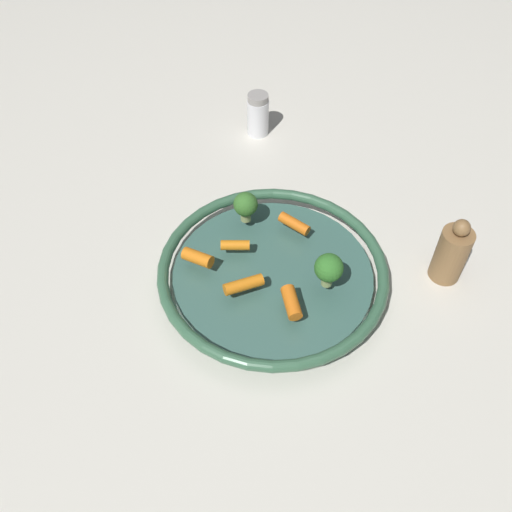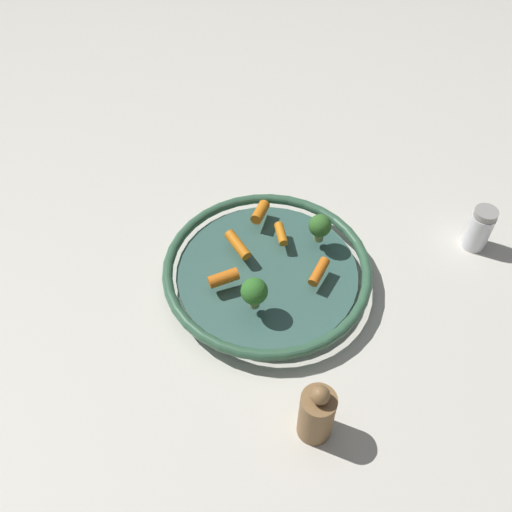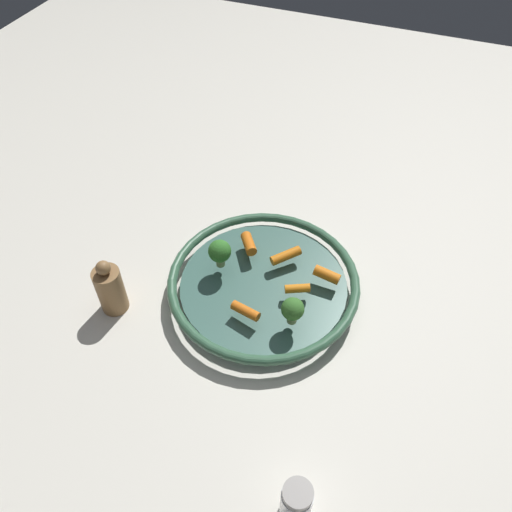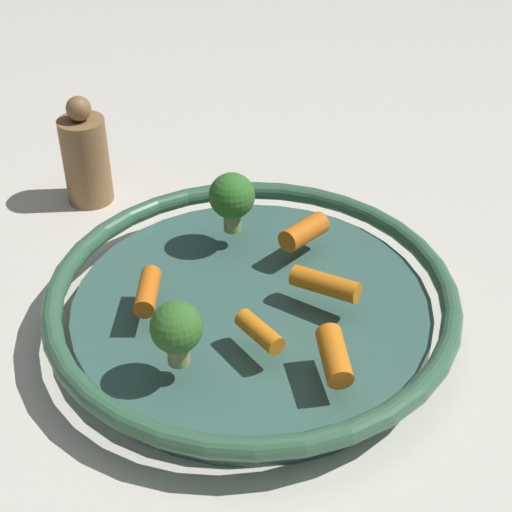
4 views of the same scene
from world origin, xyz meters
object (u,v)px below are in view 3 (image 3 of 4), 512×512
Objects in this scene: baby_carrot_near_rim at (286,256)px; salt_shaker at (296,503)px; broccoli_floret_small at (219,253)px; baby_carrot_right at (249,244)px; pepper_mill at (110,289)px; broccoli_floret_edge at (293,310)px; baby_carrot_back at (244,311)px; baby_carrot_center at (297,288)px; serving_bowl at (263,285)px; baby_carrot_left at (327,275)px.

salt_shaker is at bearing 110.93° from baby_carrot_near_rim.
baby_carrot_right is at bearing -117.54° from broccoli_floret_small.
pepper_mill is (0.19, 0.18, -0.00)m from baby_carrot_right.
broccoli_floret_edge is at bearing -170.14° from pepper_mill.
broccoli_floret_edge is at bearing -169.58° from baby_carrot_back.
baby_carrot_center is 0.07m from broccoli_floret_edge.
salt_shaker is at bearing 124.72° from baby_carrot_back.
salt_shaker is (-0.11, 0.33, -0.01)m from baby_carrot_center.
baby_carrot_back is 0.88× the size of baby_carrot_near_rim.
serving_bowl is 6.59× the size of broccoli_floret_edge.
broccoli_floret_small reaches higher than serving_bowl.
baby_carrot_near_rim is 0.42m from salt_shaker.
broccoli_floret_small reaches higher than baby_carrot_near_rim.
baby_carrot_center is 0.75× the size of baby_carrot_near_rim.
serving_bowl is at bearing 131.54° from baby_carrot_right.
pepper_mill is at bearing 38.78° from broccoli_floret_small.
baby_carrot_back is 1.09× the size of baby_carrot_left.
broccoli_floret_small is 1.08× the size of broccoli_floret_edge.
baby_carrot_back is at bearing 88.69° from serving_bowl.
baby_carrot_left is (-0.11, -0.04, 0.03)m from serving_bowl.
salt_shaker is at bearing 152.67° from pepper_mill.
salt_shaker reaches higher than serving_bowl.
baby_carrot_right is 0.85× the size of broccoli_floret_small.
salt_shaker is (-0.26, 0.34, -0.04)m from broccoli_floret_small.
serving_bowl is at bearing -91.31° from baby_carrot_back.
pepper_mill reaches higher than baby_carrot_center.
serving_bowl is at bearing 20.22° from baby_carrot_left.
pepper_mill reaches higher than broccoli_floret_small.
pepper_mill reaches higher than salt_shaker.
baby_carrot_center is at bearing 49.93° from baby_carrot_left.
baby_carrot_back is at bearing 48.85° from baby_carrot_center.
baby_carrot_left reaches higher than baby_carrot_near_rim.
broccoli_floret_small reaches higher than salt_shaker.
baby_carrot_left is at bearing -167.82° from broccoli_floret_small.
serving_bowl is 0.09m from baby_carrot_back.
pepper_mill reaches higher than baby_carrot_left.
baby_carrot_right is at bearing -70.84° from baby_carrot_back.
broccoli_floret_small is (0.19, 0.04, 0.02)m from baby_carrot_left.
baby_carrot_center is at bearing -72.01° from salt_shaker.
baby_carrot_center is 0.15m from broccoli_floret_small.
baby_carrot_back is (0.00, 0.09, 0.03)m from serving_bowl.
baby_carrot_back is 0.08m from broccoli_floret_edge.
broccoli_floret_small is 0.18m from broccoli_floret_edge.
salt_shaker is at bearing 127.40° from broccoli_floret_small.
salt_shaker is at bearing 119.56° from baby_carrot_right.
pepper_mill is at bearing 9.86° from broccoli_floret_edge.
baby_carrot_near_rim is at bearing -69.07° from salt_shaker.
baby_carrot_near_rim is (-0.02, -0.06, 0.03)m from serving_bowl.
baby_carrot_center is (-0.07, 0.01, 0.03)m from serving_bowl.
baby_carrot_back reaches higher than serving_bowl.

